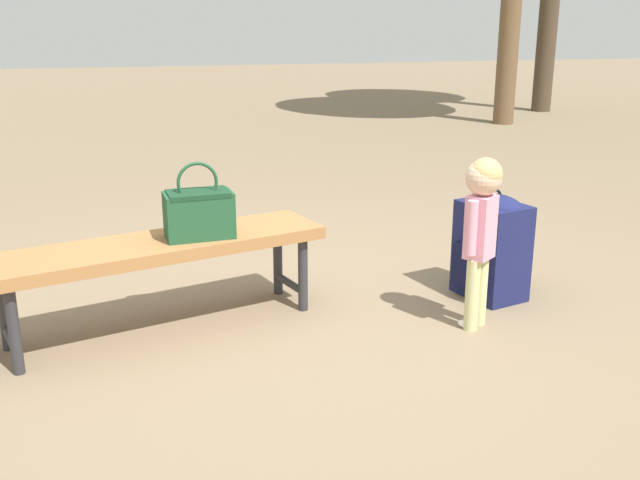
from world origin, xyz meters
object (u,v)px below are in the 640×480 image
(child_standing, at_px, (481,217))
(park_bench, at_px, (160,252))
(handbag, at_px, (199,212))
(backpack_large, at_px, (491,244))

(child_standing, bearing_deg, park_bench, 165.73)
(park_bench, distance_m, handbag, 0.27)
(park_bench, bearing_deg, handbag, 2.10)
(handbag, xyz_separation_m, child_standing, (1.28, -0.38, -0.02))
(backpack_large, bearing_deg, park_bench, 179.66)
(park_bench, relative_size, backpack_large, 2.75)
(park_bench, bearing_deg, child_standing, -14.27)
(handbag, xyz_separation_m, backpack_large, (1.55, -0.02, -0.28))
(backpack_large, bearing_deg, child_standing, -125.70)
(handbag, distance_m, child_standing, 1.34)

